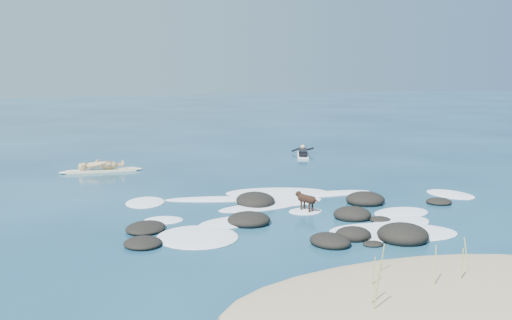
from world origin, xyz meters
name	(u,v)px	position (x,y,z in m)	size (l,w,h in m)	color
ground	(280,205)	(0.00, 0.00, 0.00)	(160.00, 160.00, 0.00)	#0A2642
sand_dune	(435,297)	(0.00, -8.20, 0.00)	(9.00, 4.40, 0.60)	#9E8966
dune_grass	(434,272)	(-0.05, -8.18, 0.54)	(3.71, 1.83, 1.03)	#9BA650
reef_rocks	(346,218)	(1.08, -2.54, 0.12)	(13.05, 6.92, 0.60)	black
breaking_foam	(295,209)	(0.24, -0.70, 0.01)	(12.31, 8.70, 0.12)	white
standing_surfer_rig	(101,154)	(-5.07, 8.45, 0.80)	(3.58, 0.74, 2.04)	beige
paddling_surfer_rig	(303,153)	(5.23, 9.71, 0.16)	(1.67, 2.63, 0.47)	white
dog	(306,199)	(0.42, -1.09, 0.43)	(0.49, 0.99, 0.65)	black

